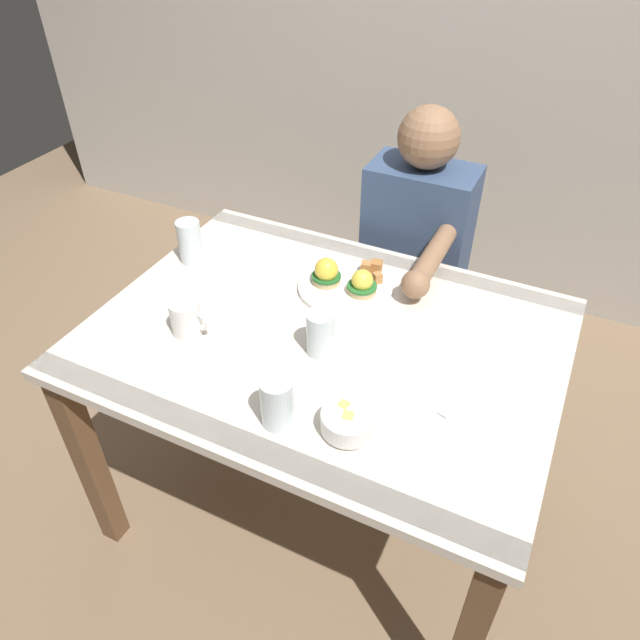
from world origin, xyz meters
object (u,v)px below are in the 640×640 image
Objects in this scene: fork at (458,400)px; diner_person at (414,254)px; dining_table at (324,363)px; water_glass_near at (320,335)px; fruit_bowl at (348,422)px; water_glass_extra at (277,405)px; water_glass_far at (190,244)px; coffee_mug at (187,317)px; eggs_benedict_plate at (345,282)px.

diner_person reaches higher than fork.
water_glass_near reaches higher than dining_table.
water_glass_extra is at bearing -164.26° from fruit_bowl.
fruit_bowl is 0.81m from water_glass_far.
water_glass_far is at bearing 165.13° from dining_table.
dining_table is 0.39m from coffee_mug.
water_glass_extra is at bearing -39.39° from water_glass_far.
fruit_bowl is at bearing -55.50° from dining_table.
fork is 1.24× the size of water_glass_extra.
dining_table is 0.55m from water_glass_far.
water_glass_near is 0.10× the size of diner_person.
eggs_benedict_plate is 2.28× the size of water_glass_near.
eggs_benedict_plate is 0.27m from water_glass_near.
water_glass_far is (-0.70, 0.41, 0.03)m from fruit_bowl.
eggs_benedict_plate reaches higher than dining_table.
water_glass_extra is (0.07, -0.52, 0.03)m from eggs_benedict_plate.
coffee_mug is at bearing -116.22° from diner_person.
diner_person is at bearing 63.78° from coffee_mug.
water_glass_near is at bearing -72.07° from dining_table.
water_glass_extra is at bearing -82.98° from dining_table.
coffee_mug is (-0.51, 0.12, 0.02)m from fruit_bowl.
fork is (0.41, -0.28, -0.02)m from eggs_benedict_plate.
fork is at bearing -12.10° from dining_table.
dining_table is 9.06× the size of water_glass_far.
water_glass_far is 0.74m from diner_person.
water_glass_far reaches higher than fork.
water_glass_extra is (0.04, -0.32, 0.16)m from dining_table.
fork is 0.92m from water_glass_far.
water_glass_near is 0.96× the size of water_glass_extra.
water_glass_near is 0.57m from water_glass_far.
diner_person is (-0.14, 0.87, -0.12)m from fruit_bowl.
water_glass_extra is (0.36, -0.17, 0.00)m from coffee_mug.
water_glass_far is 1.08× the size of water_glass_extra.
eggs_benedict_plate reaches higher than fork.
coffee_mug reaches higher than fork.
water_glass_far reaches higher than coffee_mug.
diner_person is (0.37, 0.75, -0.14)m from coffee_mug.
diner_person is at bearing 89.38° from water_glass_extra.
coffee_mug is at bearing -174.56° from fork.
diner_person is at bearing 39.80° from water_glass_far.
diner_person is (0.01, 0.92, -0.14)m from water_glass_extra.
eggs_benedict_plate is at bearing 50.34° from coffee_mug.
fruit_bowl is at bearing -65.34° from eggs_benedict_plate.
diner_person reaches higher than fruit_bowl.
fruit_bowl is 0.97× the size of water_glass_extra.
diner_person reaches higher than eggs_benedict_plate.
diner_person is at bearing 99.04° from fruit_bowl.
dining_table is 0.35m from water_glass_extra.
fork is at bearing -13.70° from water_glass_far.
water_glass_far is (-0.51, 0.14, 0.16)m from dining_table.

